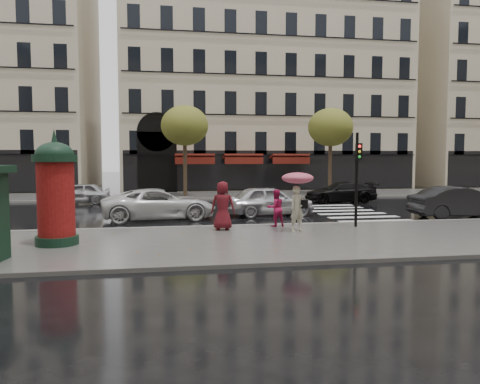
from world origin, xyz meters
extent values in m
plane|color=black|center=(0.00, 0.00, 0.00)|extent=(160.00, 160.00, 0.00)
cube|color=#474744|center=(0.00, -0.50, 0.06)|extent=(90.00, 7.00, 0.12)
cube|color=#474744|center=(0.00, 19.00, 0.06)|extent=(90.00, 6.00, 0.12)
cube|color=slate|center=(0.00, 3.00, 0.07)|extent=(90.00, 0.25, 0.14)
cube|color=slate|center=(0.00, 16.00, 0.07)|extent=(90.00, 0.25, 0.14)
cube|color=silver|center=(6.00, 9.60, 0.01)|extent=(3.60, 11.75, 0.01)
cube|color=#B7A88C|center=(6.00, 30.00, 10.00)|extent=(26.00, 14.00, 20.00)
cylinder|color=#38281C|center=(-2.00, 18.00, 2.60)|extent=(0.28, 0.28, 5.20)
ellipsoid|color=#4D6B21|center=(-2.00, 18.00, 5.20)|extent=(3.40, 3.40, 2.89)
cylinder|color=#38281C|center=(9.00, 18.00, 2.60)|extent=(0.28, 0.28, 5.20)
ellipsoid|color=#4D6B21|center=(9.00, 18.00, 5.20)|extent=(3.40, 3.40, 2.89)
imported|color=#B8B298|center=(1.29, 1.02, 0.99)|extent=(0.74, 0.62, 1.74)
cylinder|color=black|center=(1.29, 1.02, 1.57)|extent=(0.02, 0.02, 1.10)
ellipsoid|color=#C6256B|center=(1.29, 1.02, 2.15)|extent=(1.21, 1.21, 0.42)
cone|color=black|center=(1.29, 1.02, 2.39)|extent=(0.04, 0.04, 0.09)
cube|color=black|center=(1.55, 0.95, 1.16)|extent=(0.26, 0.12, 0.32)
imported|color=#B31649|center=(0.80, 2.40, 0.88)|extent=(0.84, 0.71, 1.51)
imported|color=#531017|center=(-1.45, 1.84, 1.07)|extent=(1.02, 0.76, 1.89)
cylinder|color=black|center=(-7.13, -0.25, 0.26)|extent=(1.34, 1.34, 0.29)
cylinder|color=maroon|center=(-7.13, -0.25, 1.61)|extent=(1.15, 1.15, 2.40)
cylinder|color=black|center=(-7.13, -0.25, 2.91)|extent=(1.38, 1.38, 0.24)
ellipsoid|color=black|center=(-7.13, -0.25, 3.00)|extent=(1.19, 1.19, 0.83)
cone|color=black|center=(-7.13, -0.25, 3.63)|extent=(0.19, 0.19, 0.43)
cylinder|color=black|center=(4.00, 1.80, 2.02)|extent=(0.11, 0.11, 3.80)
cube|color=black|center=(3.98, 1.59, 3.16)|extent=(0.25, 0.19, 0.66)
imported|color=silver|center=(1.55, 6.69, 0.76)|extent=(4.60, 2.20, 1.52)
imported|color=black|center=(10.32, 4.20, 0.76)|extent=(4.64, 1.64, 1.53)
imported|color=silver|center=(-3.88, 6.16, 0.73)|extent=(5.54, 3.05, 1.47)
imported|color=black|center=(7.68, 12.58, 0.67)|extent=(4.68, 1.98, 1.35)
imported|color=#A9A9AE|center=(-8.87, 14.50, 0.67)|extent=(4.06, 1.92, 1.34)
camera|label=1|loc=(-3.86, -15.97, 2.94)|focal=35.00mm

